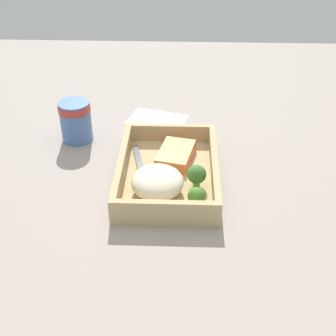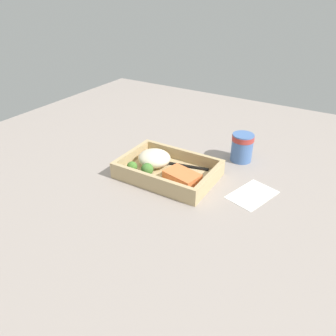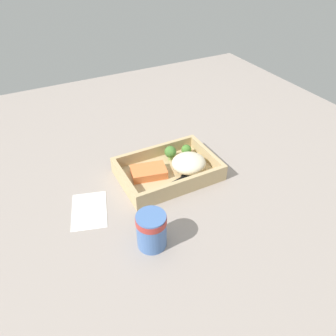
% 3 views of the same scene
% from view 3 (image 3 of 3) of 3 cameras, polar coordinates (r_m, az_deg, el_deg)
% --- Properties ---
extents(ground_plane, '(1.60, 1.60, 0.02)m').
position_cam_3_polar(ground_plane, '(0.95, 0.00, -1.78)').
color(ground_plane, gray).
extents(takeout_tray, '(0.27, 0.19, 0.01)m').
position_cam_3_polar(takeout_tray, '(0.94, 0.00, -1.02)').
color(takeout_tray, tan).
rests_on(takeout_tray, ground_plane).
extents(tray_rim, '(0.27, 0.19, 0.04)m').
position_cam_3_polar(tray_rim, '(0.92, 0.00, 0.15)').
color(tray_rim, tan).
rests_on(tray_rim, takeout_tray).
extents(salmon_fillet, '(0.11, 0.08, 0.02)m').
position_cam_3_polar(salmon_fillet, '(0.92, -3.37, -0.68)').
color(salmon_fillet, orange).
rests_on(salmon_fillet, takeout_tray).
extents(mashed_potatoes, '(0.10, 0.09, 0.05)m').
position_cam_3_polar(mashed_potatoes, '(0.93, 3.65, 0.85)').
color(mashed_potatoes, beige).
rests_on(mashed_potatoes, takeout_tray).
extents(broccoli_floret_1, '(0.04, 0.04, 0.04)m').
position_cam_3_polar(broccoli_floret_1, '(0.97, 0.41, 2.79)').
color(broccoli_floret_1, '#81AC5B').
rests_on(broccoli_floret_1, takeout_tray).
extents(broccoli_floret_2, '(0.03, 0.03, 0.03)m').
position_cam_3_polar(broccoli_floret_2, '(1.00, 3.21, 3.20)').
color(broccoli_floret_2, '#7EA961').
rests_on(broccoli_floret_2, takeout_tray).
extents(fork, '(0.16, 0.05, 0.00)m').
position_cam_3_polar(fork, '(0.89, 1.07, -2.61)').
color(fork, black).
rests_on(fork, takeout_tray).
extents(paper_cup, '(0.07, 0.07, 0.09)m').
position_cam_3_polar(paper_cup, '(0.73, -2.90, -10.54)').
color(paper_cup, '#486EAE').
rests_on(paper_cup, ground_plane).
extents(receipt_slip, '(0.12, 0.15, 0.00)m').
position_cam_3_polar(receipt_slip, '(0.86, -13.56, -7.15)').
color(receipt_slip, white).
rests_on(receipt_slip, ground_plane).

